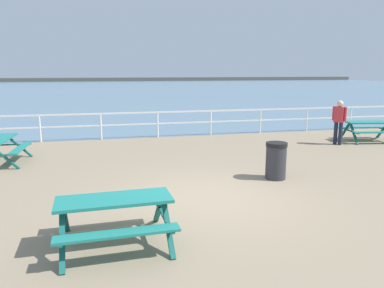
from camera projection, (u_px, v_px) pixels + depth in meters
name	position (u px, v px, depth m)	size (l,w,h in m)	color
ground_plane	(209.00, 202.00, 8.21)	(30.00, 24.00, 0.20)	gray
sea_band	(116.00, 88.00, 58.50)	(142.00, 90.00, 0.01)	slate
distant_shoreline	(110.00, 81.00, 99.50)	(142.00, 6.00, 1.80)	#4C4C47
seaward_railing	(158.00, 119.00, 15.43)	(23.07, 0.07, 1.08)	white
picnic_table_near_right	(369.00, 126.00, 14.64)	(2.06, 1.83, 0.80)	#1E7A70
picnic_table_mid_centre	(115.00, 210.00, 5.89)	(1.85, 1.60, 0.80)	#1E7A70
visitor	(339.00, 120.00, 13.87)	(0.38, 0.45, 1.66)	#1E2338
litter_bin	(276.00, 161.00, 9.53)	(0.55, 0.55, 0.95)	#2D2D33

